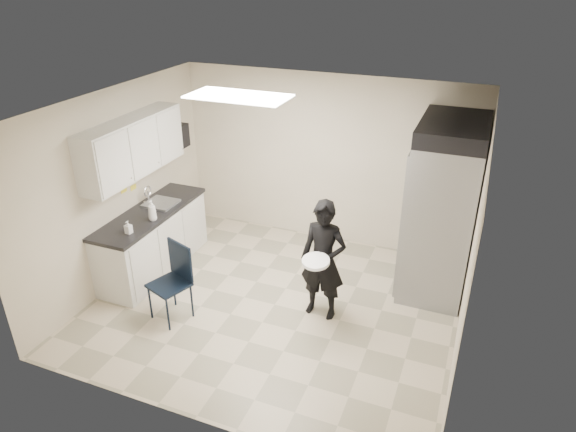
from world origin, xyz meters
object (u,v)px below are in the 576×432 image
at_px(lower_counter, 153,242).
at_px(commercial_fridge, 442,215).
at_px(folding_chair, 169,285).
at_px(man_tuxedo, 323,260).

height_order(lower_counter, commercial_fridge, commercial_fridge).
distance_m(lower_counter, commercial_fridge, 3.98).
distance_m(commercial_fridge, folding_chair, 3.57).
relative_size(lower_counter, folding_chair, 1.99).
relative_size(lower_counter, commercial_fridge, 0.90).
bearing_deg(man_tuxedo, commercial_fridge, 47.66).
height_order(lower_counter, man_tuxedo, man_tuxedo).
bearing_deg(folding_chair, man_tuxedo, 44.48).
xyz_separation_m(commercial_fridge, folding_chair, (-2.92, -1.98, -0.57)).
height_order(commercial_fridge, folding_chair, commercial_fridge).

